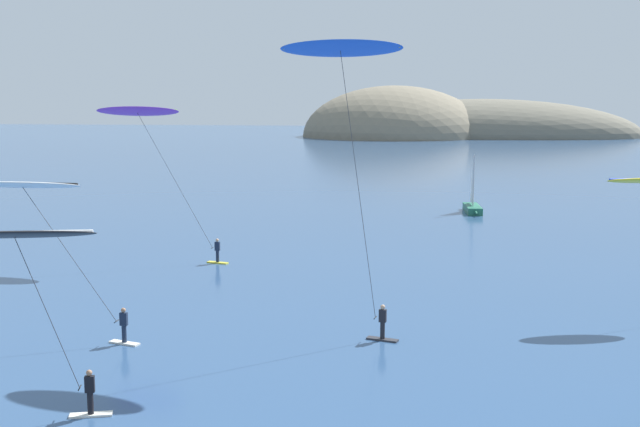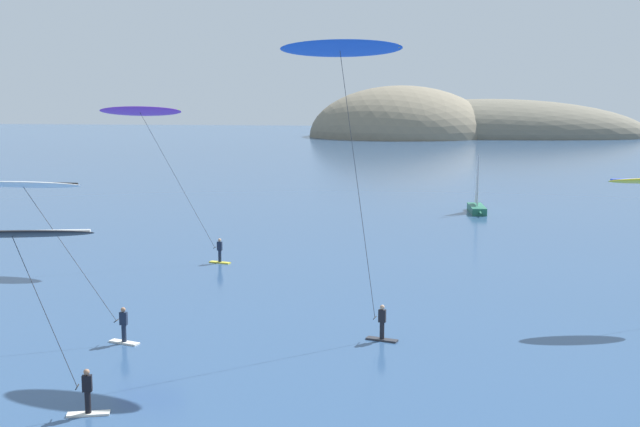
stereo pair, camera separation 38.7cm
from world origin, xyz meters
name	(u,v)px [view 2 (the right image)]	position (x,y,z in m)	size (l,w,h in m)	color
headland_island	(443,137)	(-1.92, 217.92, 0.00)	(96.17, 50.62, 29.10)	#7A705B
sailboat_near	(477,207)	(0.77, 63.76, 0.64)	(1.76, 5.94, 5.70)	#23664C
kitesurfer_purple	(145,121)	(-22.95, 37.23, 9.68)	(9.38, 1.89, 10.74)	yellow
kitesurfer_blue	(343,69)	(-7.43, 21.17, 12.57)	(5.96, 2.40, 13.91)	#2D2D33
kitesurfer_white	(31,196)	(-21.51, 18.64, 6.77)	(8.19, 1.31, 7.59)	silver
kitesurfer_black	(18,246)	(-17.36, 9.88, 6.20)	(5.89, 2.81, 6.93)	silver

